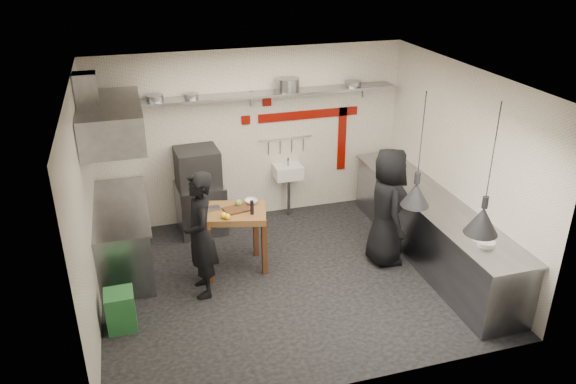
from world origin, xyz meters
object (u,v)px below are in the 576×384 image
object	(u,v)px
combi_oven	(198,167)
chef_left	(200,235)
chef_right	(387,207)
prep_table	(234,240)
green_bin	(121,310)
oven_stand	(201,208)

from	to	relation	value
combi_oven	chef_left	bearing A→B (deg)	-100.61
chef_right	prep_table	bearing A→B (deg)	87.69
green_bin	chef_left	bearing A→B (deg)	23.74
combi_oven	chef_left	size ratio (longest dim) A/B	0.37
combi_oven	chef_right	distance (m)	2.96
chef_left	oven_stand	bearing A→B (deg)	170.66
prep_table	oven_stand	bearing A→B (deg)	116.33
green_bin	prep_table	bearing A→B (deg)	30.58
green_bin	prep_table	size ratio (longest dim) A/B	0.54
green_bin	chef_left	xyz separation A→B (m)	(1.07, 0.47, 0.61)
green_bin	combi_oven	bearing A→B (deg)	59.68
oven_stand	green_bin	world-z (taller)	oven_stand
green_bin	chef_right	world-z (taller)	chef_right
combi_oven	prep_table	world-z (taller)	combi_oven
oven_stand	combi_oven	distance (m)	0.69
oven_stand	chef_left	xyz separation A→B (m)	(-0.23, -1.71, 0.46)
oven_stand	prep_table	size ratio (longest dim) A/B	0.87
oven_stand	chef_left	world-z (taller)	chef_left
oven_stand	combi_oven	size ratio (longest dim) A/B	1.25
combi_oven	chef_left	xyz separation A→B (m)	(-0.23, -1.75, -0.23)
prep_table	chef_left	distance (m)	0.79
oven_stand	chef_left	size ratio (longest dim) A/B	0.46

